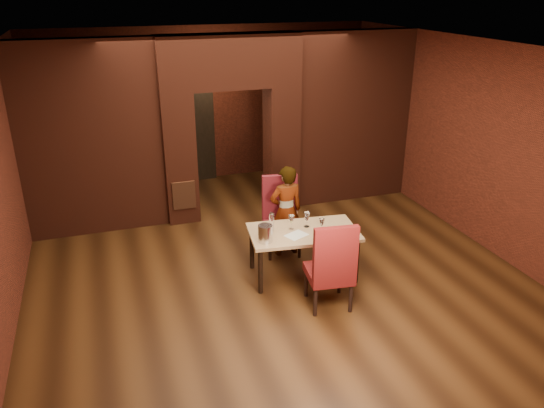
{
  "coord_description": "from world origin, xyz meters",
  "views": [
    {
      "loc": [
        -2.22,
        -6.9,
        3.99
      ],
      "look_at": [
        0.09,
        0.0,
        0.93
      ],
      "focal_mm": 35.0,
      "sensor_mm": 36.0,
      "label": 1
    }
  ],
  "objects": [
    {
      "name": "wine_glass_c",
      "position": [
        0.6,
        -0.69,
        0.82
      ],
      "size": [
        0.08,
        0.08,
        0.19
      ],
      "primitive_type": null,
      "color": "white",
      "rests_on": "dining_table"
    },
    {
      "name": "wall_back",
      "position": [
        0.0,
        4.0,
        1.6
      ],
      "size": [
        7.0,
        0.04,
        3.2
      ],
      "primitive_type": "cube",
      "color": "maroon",
      "rests_on": "ground"
    },
    {
      "name": "wall_front",
      "position": [
        0.0,
        -4.0,
        1.6
      ],
      "size": [
        7.0,
        0.04,
        3.2
      ],
      "primitive_type": "cube",
      "color": "maroon",
      "rests_on": "ground"
    },
    {
      "name": "wine_glass_a",
      "position": [
        0.22,
        -0.5,
        0.83
      ],
      "size": [
        0.09,
        0.09,
        0.21
      ],
      "primitive_type": null,
      "color": "white",
      "rests_on": "dining_table"
    },
    {
      "name": "vent_panel",
      "position": [
        -0.95,
        1.71,
        0.55
      ],
      "size": [
        0.4,
        0.03,
        0.5
      ],
      "primitive_type": "cube",
      "color": "brown",
      "rests_on": "ground"
    },
    {
      "name": "person_seated",
      "position": [
        0.36,
        0.12,
        0.73
      ],
      "size": [
        0.55,
        0.37,
        1.46
      ],
      "primitive_type": "imported",
      "rotation": [
        0.0,
        0.0,
        3.19
      ],
      "color": "white",
      "rests_on": "ground"
    },
    {
      "name": "water_bottle",
      "position": [
        -0.08,
        -0.5,
        0.87
      ],
      "size": [
        0.07,
        0.07,
        0.3
      ],
      "primitive_type": "cylinder",
      "color": "white",
      "rests_on": "dining_table"
    },
    {
      "name": "ceiling",
      "position": [
        0.0,
        0.0,
        3.2
      ],
      "size": [
        7.0,
        8.0,
        0.04
      ],
      "primitive_type": "cube",
      "color": "silver",
      "rests_on": "ground"
    },
    {
      "name": "lintel",
      "position": [
        0.0,
        2.0,
        2.75
      ],
      "size": [
        2.45,
        0.55,
        0.9
      ],
      "primitive_type": "cube",
      "color": "maroon",
      "rests_on": "ground"
    },
    {
      "name": "potted_plant",
      "position": [
        1.09,
        0.23,
        0.2
      ],
      "size": [
        0.44,
        0.4,
        0.4
      ],
      "primitive_type": "imported",
      "rotation": [
        0.0,
        0.0,
        0.31
      ],
      "color": "#2A5A23",
      "rests_on": "ground"
    },
    {
      "name": "wing_wall_right",
      "position": [
        2.36,
        2.0,
        1.6
      ],
      "size": [
        2.28,
        0.35,
        3.2
      ],
      "primitive_type": "cube",
      "color": "maroon",
      "rests_on": "ground"
    },
    {
      "name": "pillar_left",
      "position": [
        -0.95,
        2.0,
        1.15
      ],
      "size": [
        0.55,
        0.55,
        2.3
      ],
      "primitive_type": "cube",
      "color": "maroon",
      "rests_on": "ground"
    },
    {
      "name": "wine_glass_b",
      "position": [
        0.46,
        -0.5,
        0.83
      ],
      "size": [
        0.09,
        0.09,
        0.23
      ],
      "primitive_type": null,
      "color": "white",
      "rests_on": "dining_table"
    },
    {
      "name": "dining_table",
      "position": [
        0.36,
        -0.6,
        0.36
      ],
      "size": [
        1.63,
        1.05,
        0.72
      ],
      "primitive_type": "cube",
      "rotation": [
        0.0,
        0.0,
        -0.12
      ],
      "color": "tan",
      "rests_on": "ground"
    },
    {
      "name": "rear_door_frame",
      "position": [
        -0.4,
        3.9,
        1.05
      ],
      "size": [
        1.02,
        0.04,
        2.22
      ],
      "primitive_type": "cube",
      "color": "black",
      "rests_on": "ground"
    },
    {
      "name": "tasting_sheet",
      "position": [
        0.21,
        -0.71,
        0.72
      ],
      "size": [
        0.36,
        0.32,
        0.0
      ],
      "primitive_type": "cube",
      "rotation": [
        0.0,
        0.0,
        0.42
      ],
      "color": "silver",
      "rests_on": "dining_table"
    },
    {
      "name": "rear_door",
      "position": [
        -0.4,
        3.94,
        1.05
      ],
      "size": [
        0.9,
        0.08,
        2.1
      ],
      "primitive_type": "cube",
      "color": "black",
      "rests_on": "ground"
    },
    {
      "name": "chair_near",
      "position": [
        0.4,
        -1.42,
        0.62
      ],
      "size": [
        0.64,
        0.64,
        1.24
      ],
      "primitive_type": "cube",
      "rotation": [
        0.0,
        0.0,
        3.01
      ],
      "color": "maroon",
      "rests_on": "ground"
    },
    {
      "name": "wing_wall_left",
      "position": [
        -2.36,
        2.0,
        1.6
      ],
      "size": [
        2.28,
        0.35,
        3.2
      ],
      "primitive_type": "cube",
      "color": "maroon",
      "rests_on": "ground"
    },
    {
      "name": "wine_bucket",
      "position": [
        -0.25,
        -0.75,
        0.84
      ],
      "size": [
        0.2,
        0.2,
        0.24
      ],
      "primitive_type": "cylinder",
      "color": "silver",
      "rests_on": "dining_table"
    },
    {
      "name": "chair_far",
      "position": [
        0.32,
        0.17,
        0.61
      ],
      "size": [
        0.63,
        0.63,
        1.22
      ],
      "primitive_type": "cube",
      "rotation": [
        0.0,
        0.0,
        -0.15
      ],
      "color": "maroon",
      "rests_on": "ground"
    },
    {
      "name": "floor",
      "position": [
        0.0,
        0.0,
        0.0
      ],
      "size": [
        8.0,
        8.0,
        0.0
      ],
      "primitive_type": "plane",
      "color": "#402410",
      "rests_on": "ground"
    },
    {
      "name": "wall_right",
      "position": [
        3.5,
        0.0,
        1.6
      ],
      "size": [
        0.04,
        8.0,
        3.2
      ],
      "primitive_type": "cube",
      "color": "maroon",
      "rests_on": "ground"
    },
    {
      "name": "pillar_right",
      "position": [
        0.95,
        2.0,
        1.15
      ],
      "size": [
        0.55,
        0.55,
        2.3
      ],
      "primitive_type": "cube",
      "color": "maroon",
      "rests_on": "ground"
    }
  ]
}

